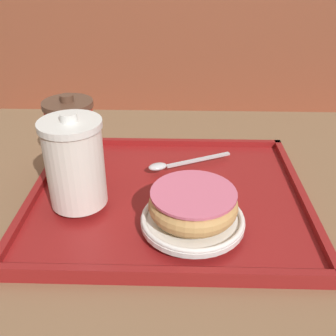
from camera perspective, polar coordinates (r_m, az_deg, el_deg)
booth_bench at (r=1.64m, az=5.01°, el=0.95°), size 1.72×0.44×1.00m
cafe_table at (r=0.79m, az=2.42°, el=-14.28°), size 0.97×0.81×0.73m
serving_tray at (r=0.67m, az=-0.00°, el=-4.21°), size 0.46×0.39×0.02m
coffee_cup_front at (r=0.61m, az=-13.37°, el=0.75°), size 0.09×0.09×0.15m
coffee_cup_rear at (r=0.72m, az=-13.84°, el=4.87°), size 0.09×0.09×0.13m
plate_with_chocolate_donut at (r=0.58m, az=3.59°, el=-7.43°), size 0.15×0.15×0.01m
donut_chocolate_glazed at (r=0.56m, az=3.67°, el=-5.20°), size 0.13×0.13×0.04m
spoon at (r=0.72m, az=0.51°, el=0.55°), size 0.16×0.08×0.01m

